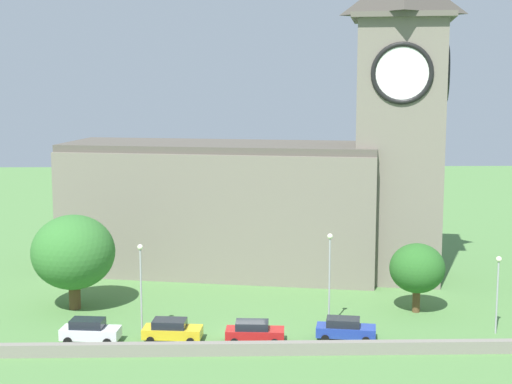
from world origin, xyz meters
The scene contains 12 objects.
ground_plane centered at (0.00, 15.00, 0.00)m, with size 200.00×200.00×0.00m, color #517F42.
church centered at (2.98, 19.46, 9.37)m, with size 39.70×17.38×30.25m.
quay_barrier centered at (0.00, -4.48, 0.46)m, with size 41.06×0.70×0.93m, color gray.
car_white centered at (-12.03, -1.56, 0.92)m, with size 4.57×2.45×1.82m.
car_yellow centered at (-5.88, -1.34, 0.84)m, with size 4.62×2.59×1.66m.
car_red centered at (0.37, -1.80, 0.83)m, with size 4.52×2.31×1.63m.
car_blue centered at (7.32, -1.43, 0.86)m, with size 4.72×2.68×1.69m.
streetlamp_west_mid centered at (-8.32, 0.12, 4.78)m, with size 0.44×0.44×7.19m.
streetlamp_central centered at (6.42, 1.51, 5.06)m, with size 0.44×0.44×7.67m.
streetlamp_east_mid centered at (19.31, -0.23, 4.19)m, with size 0.44×0.44×6.17m.
tree_riverside_west centered at (14.36, 5.53, 3.81)m, with size 4.68×4.68×5.94m.
tree_by_tower centered at (-14.94, 7.18, 4.99)m, with size 7.13×7.13×8.22m.
Camera 1 is at (-0.91, -58.37, 19.85)m, focal length 54.66 mm.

